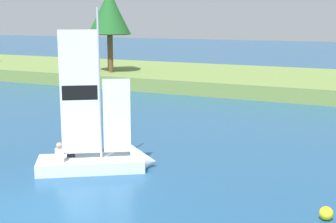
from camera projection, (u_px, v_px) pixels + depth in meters
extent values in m
plane|color=navy|center=(36.00, 214.00, 13.24)|extent=(200.00, 200.00, 0.00)
cube|color=olive|center=(274.00, 81.00, 36.74)|extent=(80.00, 12.58, 0.98)
cylinder|color=brown|center=(110.00, 53.00, 38.92)|extent=(0.42, 0.42, 2.94)
cone|color=#1E5B23|center=(109.00, 13.00, 38.31)|extent=(3.44, 3.44, 3.42)
cylinder|color=brown|center=(111.00, 53.00, 38.09)|extent=(0.38, 0.38, 3.01)
cone|color=#1E5B23|center=(110.00, 11.00, 37.47)|extent=(3.01, 3.01, 3.45)
cube|color=silver|center=(91.00, 164.00, 17.05)|extent=(3.91, 3.32, 0.42)
cone|color=silver|center=(143.00, 162.00, 17.30)|extent=(1.52, 1.64, 1.35)
cylinder|color=#B7B7BC|center=(99.00, 85.00, 16.56)|extent=(0.08, 0.08, 5.20)
cube|color=white|center=(80.00, 92.00, 16.51)|extent=(1.13, 0.77, 4.22)
cube|color=black|center=(80.00, 93.00, 16.52)|extent=(1.02, 0.70, 0.51)
cube|color=white|center=(117.00, 116.00, 16.85)|extent=(0.80, 0.56, 2.59)
cylinder|color=#B7B7BC|center=(82.00, 152.00, 16.92)|extent=(1.14, 0.80, 0.06)
cube|color=silver|center=(60.00, 155.00, 16.50)|extent=(0.34, 0.32, 0.48)
sphere|color=tan|center=(59.00, 145.00, 16.43)|extent=(0.20, 0.20, 0.20)
cube|color=#26262D|center=(71.00, 149.00, 17.18)|extent=(0.34, 0.32, 0.51)
sphere|color=tan|center=(70.00, 139.00, 17.11)|extent=(0.20, 0.20, 0.20)
sphere|color=yellow|center=(326.00, 213.00, 12.81)|extent=(0.37, 0.37, 0.37)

